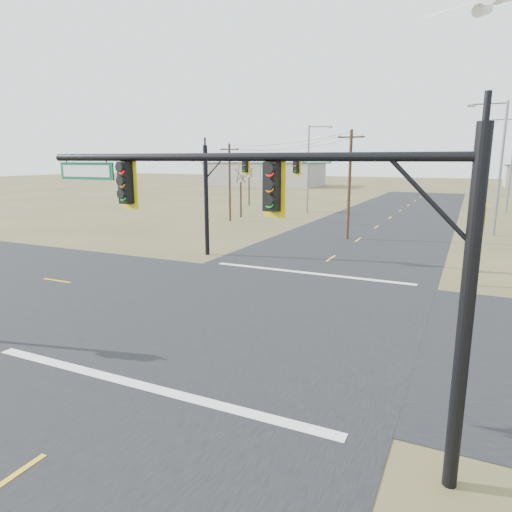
% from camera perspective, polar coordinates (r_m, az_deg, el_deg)
% --- Properties ---
extents(ground, '(320.00, 320.00, 0.00)m').
position_cam_1_polar(ground, '(20.15, -0.23, -6.95)').
color(ground, brown).
rests_on(ground, ground).
extents(road_ew, '(160.00, 14.00, 0.02)m').
position_cam_1_polar(road_ew, '(20.15, -0.23, -6.92)').
color(road_ew, black).
rests_on(road_ew, ground).
extents(road_ns, '(14.00, 160.00, 0.02)m').
position_cam_1_polar(road_ns, '(20.14, -0.23, -6.92)').
color(road_ns, black).
rests_on(road_ns, ground).
extents(stop_bar_near, '(12.00, 0.40, 0.01)m').
position_cam_1_polar(stop_bar_near, '(14.28, -13.79, -15.52)').
color(stop_bar_near, silver).
rests_on(stop_bar_near, road_ns).
extents(stop_bar_far, '(12.00, 0.40, 0.01)m').
position_cam_1_polar(stop_bar_far, '(26.83, 6.68, -2.13)').
color(stop_bar_far, silver).
rests_on(stop_bar_far, road_ns).
extents(mast_arm_near, '(10.42, 0.49, 7.19)m').
position_cam_1_polar(mast_arm_near, '(9.86, 3.71, 4.35)').
color(mast_arm_near, black).
rests_on(mast_arm_near, ground).
extents(mast_arm_far, '(9.21, 0.47, 7.46)m').
position_cam_1_polar(mast_arm_far, '(30.11, -1.54, 9.76)').
color(mast_arm_far, black).
rests_on(mast_arm_far, ground).
extents(pedestal_signal_ne, '(0.67, 0.59, 4.42)m').
position_cam_1_polar(pedestal_signal_ne, '(25.99, 26.10, 3.44)').
color(pedestal_signal_ne, black).
rests_on(pedestal_signal_ne, ground).
extents(utility_pole_near, '(2.17, 0.34, 8.88)m').
position_cam_1_polar(utility_pole_near, '(38.45, 11.59, 8.92)').
color(utility_pole_near, '#432F1C').
rests_on(utility_pole_near, ground).
extents(utility_pole_far, '(1.92, 0.79, 8.16)m').
position_cam_1_polar(utility_pole_far, '(49.19, -3.31, 9.35)').
color(utility_pole_far, '#432F1C').
rests_on(utility_pole_far, ground).
extents(highway_sign, '(3.01, 0.43, 5.67)m').
position_cam_1_polar(highway_sign, '(59.15, 1.83, 9.57)').
color(highway_sign, slate).
rests_on(highway_sign, ground).
extents(streetlight_a, '(3.16, 0.39, 11.31)m').
position_cam_1_polar(streetlight_a, '(44.66, 28.02, 10.39)').
color(streetlight_a, slate).
rests_on(streetlight_a, ground).
extents(streetlight_b, '(3.20, 0.38, 11.48)m').
position_cam_1_polar(streetlight_b, '(65.03, 29.13, 10.44)').
color(streetlight_b, slate).
rests_on(streetlight_b, ground).
extents(streetlight_c, '(2.95, 0.45, 10.52)m').
position_cam_1_polar(streetlight_c, '(56.32, 6.77, 11.27)').
color(streetlight_c, slate).
rests_on(streetlight_c, ground).
extents(bare_tree_a, '(3.11, 3.11, 6.22)m').
position_cam_1_polar(bare_tree_a, '(52.45, -1.93, 10.23)').
color(bare_tree_a, black).
rests_on(bare_tree_a, ground).
extents(bare_tree_b, '(2.65, 2.65, 6.17)m').
position_cam_1_polar(bare_tree_b, '(65.81, -0.88, 10.59)').
color(bare_tree_b, black).
rests_on(bare_tree_b, ground).
extents(warehouse_left, '(28.00, 14.00, 5.50)m').
position_cam_1_polar(warehouse_left, '(117.60, 1.04, 10.15)').
color(warehouse_left, '#9E988C').
rests_on(warehouse_left, ground).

